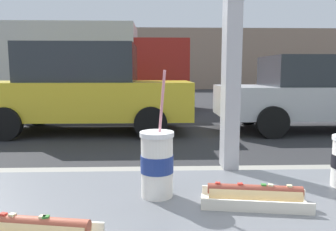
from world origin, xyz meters
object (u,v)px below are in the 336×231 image
object	(u,v)px
hotdog_tray_far	(35,230)
box_truck	(92,64)
parked_car_yellow	(85,89)
hotdog_tray_near	(254,196)
parked_car_silver	(323,93)
soda_cup_left	(157,163)

from	to	relation	value
hotdog_tray_far	box_truck	bearing A→B (deg)	100.40
parked_car_yellow	box_truck	distance (m)	4.31
hotdog_tray_near	parked_car_silver	world-z (taller)	parked_car_silver
parked_car_yellow	box_truck	world-z (taller)	box_truck
hotdog_tray_near	parked_car_silver	size ratio (longest dim) A/B	0.06
parked_car_silver	hotdog_tray_near	bearing A→B (deg)	-118.58
soda_cup_left	box_truck	xyz separation A→B (m)	(-2.20, 10.48, 0.49)
soda_cup_left	hotdog_tray_near	xyz separation A→B (m)	(0.24, -0.07, -0.07)
parked_car_yellow	soda_cup_left	bearing A→B (deg)	-76.22
hotdog_tray_far	parked_car_yellow	size ratio (longest dim) A/B	0.06
hotdog_tray_near	box_truck	world-z (taller)	box_truck
box_truck	parked_car_yellow	bearing A→B (deg)	-81.07
hotdog_tray_near	parked_car_yellow	world-z (taller)	parked_car_yellow
hotdog_tray_far	parked_car_yellow	world-z (taller)	parked_car_yellow
parked_car_yellow	box_truck	xyz separation A→B (m)	(-0.66, 4.21, 0.62)
soda_cup_left	parked_car_yellow	size ratio (longest dim) A/B	0.07
hotdog_tray_near	hotdog_tray_far	world-z (taller)	same
hotdog_tray_near	hotdog_tray_far	distance (m)	0.50
parked_car_silver	box_truck	world-z (taller)	box_truck
soda_cup_left	hotdog_tray_far	bearing A→B (deg)	-135.94
hotdog_tray_far	parked_car_silver	world-z (taller)	parked_car_silver
hotdog_tray_near	box_truck	size ratio (longest dim) A/B	0.04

